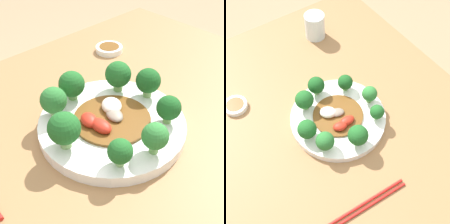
# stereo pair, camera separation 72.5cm
# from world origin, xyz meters

# --- Properties ---
(ground_plane) EXTENTS (8.00, 8.00, 0.00)m
(ground_plane) POSITION_xyz_m (0.00, 0.00, 0.00)
(ground_plane) COLOR #9E8460
(table) EXTENTS (0.98, 0.80, 0.73)m
(table) POSITION_xyz_m (0.00, 0.00, 0.37)
(table) COLOR olive
(table) RESTS_ON ground_plane
(plate) EXTENTS (0.28, 0.28, 0.02)m
(plate) POSITION_xyz_m (0.03, -0.01, 0.74)
(plate) COLOR white
(plate) RESTS_ON table
(broccoli_northwest) EXTENTS (0.05, 0.05, 0.06)m
(broccoli_northwest) POSITION_xyz_m (-0.04, 0.07, 0.79)
(broccoli_northwest) COLOR #7AAD5B
(broccoli_northwest) RESTS_ON plate
(broccoli_northeast) EXTENTS (0.04, 0.04, 0.05)m
(broccoli_northeast) POSITION_xyz_m (0.10, 0.08, 0.78)
(broccoli_northeast) COLOR #89B76B
(broccoli_northeast) RESTS_ON plate
(broccoli_south) EXTENTS (0.05, 0.05, 0.06)m
(broccoli_south) POSITION_xyz_m (0.04, -0.12, 0.79)
(broccoli_south) COLOR #70A356
(broccoli_south) RESTS_ON plate
(broccoli_southeast) EXTENTS (0.05, 0.05, 0.06)m
(broccoli_southeast) POSITION_xyz_m (0.10, -0.10, 0.79)
(broccoli_southeast) COLOR #89B76B
(broccoli_southeast) RESTS_ON plate
(broccoli_southwest) EXTENTS (0.06, 0.06, 0.07)m
(broccoli_southwest) POSITION_xyz_m (-0.05, -0.07, 0.79)
(broccoli_southwest) COLOR #7AAD5B
(broccoli_southwest) RESTS_ON plate
(broccoli_east) EXTENTS (0.06, 0.06, 0.07)m
(broccoli_east) POSITION_xyz_m (0.13, -0.01, 0.79)
(broccoli_east) COLOR #89B76B
(broccoli_east) RESTS_ON plate
(broccoli_north) EXTENTS (0.05, 0.05, 0.06)m
(broccoli_north) POSITION_xyz_m (0.04, 0.10, 0.79)
(broccoli_north) COLOR #70A356
(broccoli_north) RESTS_ON plate
(broccoli_west) EXTENTS (0.05, 0.05, 0.06)m
(broccoli_west) POSITION_xyz_m (-0.08, -0.01, 0.79)
(broccoli_west) COLOR #89B76B
(broccoli_west) RESTS_ON plate
(stirfry_center) EXTENTS (0.15, 0.15, 0.02)m
(stirfry_center) POSITION_xyz_m (0.03, -0.01, 0.76)
(stirfry_center) COLOR brown
(stirfry_center) RESTS_ON plate
(drinking_glass) EXTENTS (0.07, 0.07, 0.09)m
(drinking_glass) POSITION_xyz_m (-0.32, 0.13, 0.78)
(drinking_glass) COLOR silver
(drinking_glass) RESTS_ON table
(chopsticks) EXTENTS (0.03, 0.22, 0.01)m
(chopsticks) POSITION_xyz_m (0.28, -0.09, 0.73)
(chopsticks) COLOR red
(chopsticks) RESTS_ON table
(sauce_dish) EXTENTS (0.07, 0.07, 0.02)m
(sauce_dish) POSITION_xyz_m (-0.19, -0.24, 0.74)
(sauce_dish) COLOR white
(sauce_dish) RESTS_ON table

